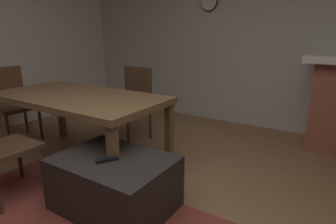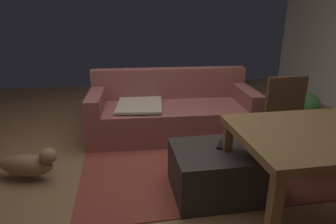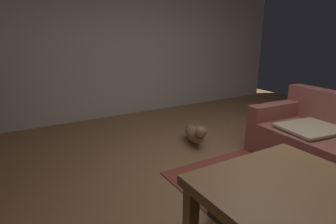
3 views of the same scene
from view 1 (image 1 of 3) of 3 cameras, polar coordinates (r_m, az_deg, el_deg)
name	(u,v)px [view 1 (image 1 of 3)]	position (r m, az deg, el deg)	size (l,w,h in m)	color
wall_back_fireplace_side	(274,38)	(4.21, 20.82, 13.92)	(6.91, 0.12, 2.55)	beige
ottoman_coffee_table	(115,183)	(2.26, -10.89, -14.19)	(0.88, 0.64, 0.43)	#2D2826
tv_remote	(107,160)	(2.12, -12.39, -9.51)	(0.05, 0.16, 0.02)	black
dining_table	(78,102)	(2.98, -18.01, 2.02)	(1.82, 0.93, 0.74)	brown
dining_chair_south	(133,99)	(3.60, -7.27, 2.56)	(0.47, 0.47, 0.93)	#513823
dining_chair_east	(11,100)	(4.09, -29.53, 2.22)	(0.48, 0.48, 0.93)	brown
wall_clock	(209,2)	(4.45, 8.42, 21.44)	(0.27, 0.03, 0.27)	silver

